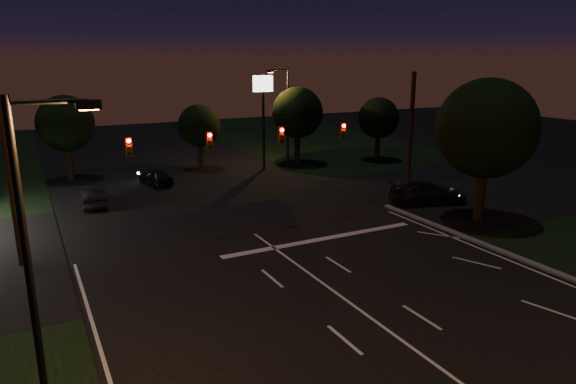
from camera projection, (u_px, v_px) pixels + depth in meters
ground at (421, 354)px, 17.55m from camera, size 140.00×140.00×0.00m
cross_street_right at (478, 188)px, 40.22m from camera, size 20.00×16.00×0.02m
stop_bar at (322, 239)px, 28.76m from camera, size 12.00×0.50×0.01m
utility_pole_right at (406, 204)px, 35.78m from camera, size 0.30×0.30×9.00m
utility_pole_left at (22, 266)px, 25.06m from camera, size 0.28×0.28×8.00m
signal_span at (246, 137)px, 29.00m from camera, size 24.00×0.40×1.56m
pole_sign_right at (263, 100)px, 45.30m from camera, size 1.80×0.30×8.40m
street_light_left at (37, 245)px, 12.92m from camera, size 2.20×0.35×9.00m
street_light_right_far at (285, 108)px, 48.72m from camera, size 2.20×0.35×9.00m
tree_right_near at (485, 129)px, 30.89m from camera, size 6.00×6.00×8.76m
tree_far_b at (66, 124)px, 42.11m from camera, size 4.60×4.60×6.98m
tree_far_c at (199, 126)px, 46.33m from camera, size 3.80×3.80×5.86m
tree_far_d at (297, 113)px, 48.43m from camera, size 4.80×4.80×7.30m
tree_far_e at (378, 118)px, 50.44m from camera, size 4.00×4.00×6.18m
car_oncoming_a at (155, 177)px, 40.98m from camera, size 2.26×4.13×1.33m
car_oncoming_b at (94, 195)px, 35.19m from camera, size 1.91×4.44×1.42m
car_cross at (428, 193)px, 35.67m from camera, size 5.80×3.82×1.56m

